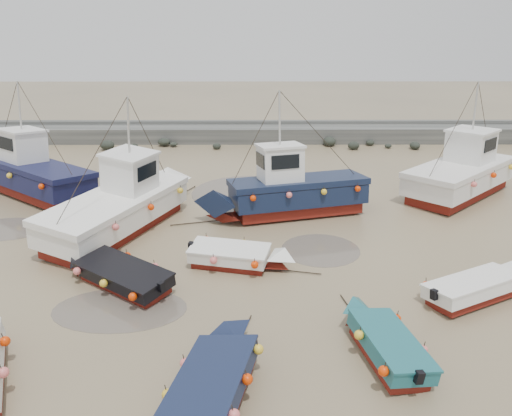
# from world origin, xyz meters

# --- Properties ---
(ground) EXTENTS (120.00, 120.00, 0.00)m
(ground) POSITION_xyz_m (0.00, 0.00, 0.00)
(ground) COLOR #8E7B5A
(ground) RESTS_ON ground
(seawall) EXTENTS (60.00, 4.92, 1.50)m
(seawall) POSITION_xyz_m (0.05, 21.99, 0.63)
(seawall) COLOR slate
(seawall) RESTS_ON ground
(puddle_a) EXTENTS (4.71, 4.71, 0.01)m
(puddle_a) POSITION_xyz_m (-2.79, -2.48, 0.00)
(puddle_a) COLOR #5D5348
(puddle_a) RESTS_ON ground
(puddle_b) EXTENTS (3.45, 3.45, 0.01)m
(puddle_b) POSITION_xyz_m (4.83, 2.20, 0.00)
(puddle_b) COLOR #5D5348
(puddle_b) RESTS_ON ground
(puddle_c) EXTENTS (4.11, 4.11, 0.01)m
(puddle_c) POSITION_xyz_m (-10.08, 4.50, 0.00)
(puddle_c) COLOR #5D5348
(puddle_c) RESTS_ON ground
(puddle_d) EXTENTS (6.66, 6.66, 0.01)m
(puddle_d) POSITION_xyz_m (1.64, 9.64, 0.00)
(puddle_d) COLOR #5D5348
(puddle_d) RESTS_ON ground
(dinghy_1) EXTENTS (3.00, 6.39, 1.43)m
(dinghy_1) POSITION_xyz_m (0.89, -6.78, 0.54)
(dinghy_1) COLOR maroon
(dinghy_1) RESTS_ON ground
(dinghy_2) EXTENTS (2.21, 5.36, 1.43)m
(dinghy_2) POSITION_xyz_m (5.77, -4.93, 0.56)
(dinghy_2) COLOR maroon
(dinghy_2) RESTS_ON ground
(dinghy_3) EXTENTS (5.67, 3.33, 1.43)m
(dinghy_3) POSITION_xyz_m (10.14, -1.78, 0.55)
(dinghy_3) COLOR maroon
(dinghy_3) RESTS_ON ground
(dinghy_4) EXTENTS (5.54, 4.35, 1.43)m
(dinghy_4) POSITION_xyz_m (-3.27, -0.69, 0.54)
(dinghy_4) COLOR maroon
(dinghy_4) RESTS_ON ground
(dinghy_5) EXTENTS (5.39, 2.49, 1.43)m
(dinghy_5) POSITION_xyz_m (1.27, 0.68, 0.56)
(dinghy_5) COLOR maroon
(dinghy_5) RESTS_ON ground
(cabin_boat_0) EXTENTS (9.61, 7.65, 6.22)m
(cabin_boat_0) POSITION_xyz_m (-10.93, 9.59, 1.31)
(cabin_boat_0) COLOR maroon
(cabin_boat_0) RESTS_ON ground
(cabin_boat_1) EXTENTS (6.31, 10.85, 6.22)m
(cabin_boat_1) POSITION_xyz_m (-4.28, 4.69, 1.30)
(cabin_boat_1) COLOR maroon
(cabin_boat_1) RESTS_ON ground
(cabin_boat_2) EXTENTS (9.98, 4.40, 6.22)m
(cabin_boat_2) POSITION_xyz_m (3.57, 6.27, 1.34)
(cabin_boat_2) COLOR maroon
(cabin_boat_2) RESTS_ON ground
(cabin_boat_3) EXTENTS (8.84, 8.22, 6.22)m
(cabin_boat_3) POSITION_xyz_m (13.89, 9.50, 1.33)
(cabin_boat_3) COLOR maroon
(cabin_boat_3) RESTS_ON ground
(person) EXTENTS (0.62, 0.43, 1.62)m
(person) POSITION_xyz_m (-4.15, 6.14, 0.00)
(person) COLOR #171831
(person) RESTS_ON ground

